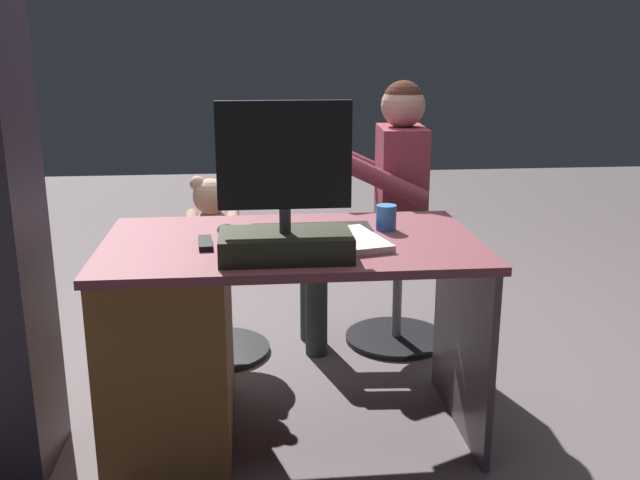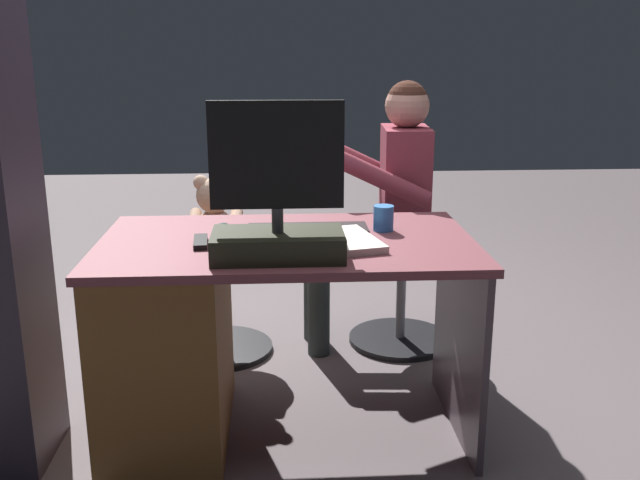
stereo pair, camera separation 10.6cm
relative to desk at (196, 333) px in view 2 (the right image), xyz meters
name	(u,v)px [view 2 (the right image)]	position (x,y,z in m)	size (l,w,h in m)	color
ground_plane	(288,385)	(-0.32, -0.35, -0.39)	(10.00, 10.00, 0.00)	#615659
desk	(196,333)	(0.00, 0.00, 0.00)	(1.27, 0.75, 0.72)	brown
monitor	(277,216)	(-0.29, 0.20, 0.46)	(0.41, 0.22, 0.48)	#26281A
keyboard	(308,230)	(-0.40, -0.09, 0.34)	(0.42, 0.14, 0.02)	black
computer_mouse	(223,229)	(-0.10, -0.09, 0.35)	(0.06, 0.10, 0.04)	#1D2E2D
cup	(383,218)	(-0.67, -0.10, 0.38)	(0.07, 0.07, 0.09)	#3372BF
tv_remote	(201,242)	(-0.04, 0.04, 0.34)	(0.04, 0.15, 0.02)	black
notebook_binder	(341,241)	(-0.50, 0.07, 0.34)	(0.22, 0.30, 0.02)	silver
office_chair_teddy	(218,295)	(-0.02, -0.71, -0.12)	(0.48, 0.48, 0.47)	black
teddy_bear	(215,217)	(-0.02, -0.72, 0.24)	(0.24, 0.24, 0.35)	#D6AD90
visitor_chair	(401,289)	(-0.86, -0.77, -0.13)	(0.48, 0.48, 0.47)	black
person	(385,194)	(-0.77, -0.76, 0.33)	(0.56, 0.50, 1.21)	#8F3645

